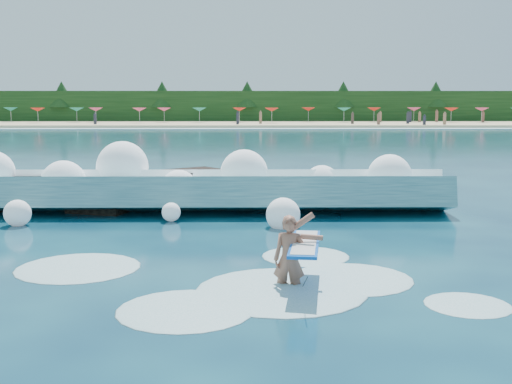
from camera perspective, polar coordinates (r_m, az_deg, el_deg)
ground at (r=13.59m, az=-6.29°, el=-6.21°), size 200.00×200.00×0.00m
beach at (r=91.17m, az=-1.41°, el=6.05°), size 140.00×20.00×0.40m
wet_band at (r=80.18m, az=-1.53°, el=5.67°), size 140.00×5.00×0.08m
treeline at (r=101.12m, az=-1.33°, el=7.55°), size 140.00×4.00×5.00m
breaking_wave at (r=20.08m, az=-9.23°, el=-0.06°), size 18.04×2.81×1.55m
rock_cluster at (r=21.00m, az=-14.10°, el=-0.16°), size 8.27×3.30×1.35m
surfer_with_board at (r=11.58m, az=3.30°, el=-5.68°), size 0.99×2.82×1.59m
wave_spray at (r=19.87m, az=-8.62°, el=1.19°), size 15.27×4.65×2.23m
surf_foam at (r=11.98m, az=-0.94°, el=-8.11°), size 9.05×5.70×0.15m
beach_umbrellas at (r=93.05m, az=-1.51°, el=7.35°), size 113.32×6.87×0.50m
beachgoers at (r=89.49m, az=-0.84°, el=6.62°), size 104.16×12.54×1.94m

